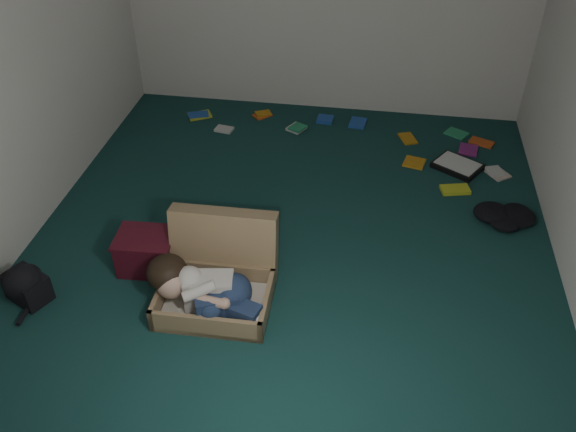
# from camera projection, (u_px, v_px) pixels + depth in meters

# --- Properties ---
(floor) EXTENTS (4.50, 4.50, 0.00)m
(floor) POSITION_uv_depth(u_px,v_px,m) (291.00, 240.00, 4.75)
(floor) COLOR #143A37
(floor) RESTS_ON ground
(wall_front) EXTENTS (4.50, 0.00, 4.50)m
(wall_front) POSITION_uv_depth(u_px,v_px,m) (197.00, 358.00, 2.20)
(wall_front) COLOR white
(wall_front) RESTS_ON ground
(wall_left) EXTENTS (0.00, 4.50, 4.50)m
(wall_left) POSITION_uv_depth(u_px,v_px,m) (6.00, 67.00, 4.21)
(wall_left) COLOR white
(wall_left) RESTS_ON ground
(suitcase) EXTENTS (0.77, 0.75, 0.56)m
(suitcase) POSITION_uv_depth(u_px,v_px,m) (219.00, 275.00, 4.19)
(suitcase) COLOR #947851
(suitcase) RESTS_ON floor
(person) EXTENTS (0.82, 0.39, 0.34)m
(person) POSITION_uv_depth(u_px,v_px,m) (204.00, 289.00, 4.02)
(person) COLOR beige
(person) RESTS_ON suitcase
(maroon_bin) EXTENTS (0.43, 0.35, 0.29)m
(maroon_bin) POSITION_uv_depth(u_px,v_px,m) (147.00, 252.00, 4.42)
(maroon_bin) COLOR #470E1A
(maroon_bin) RESTS_ON floor
(backpack) EXTENTS (0.46, 0.43, 0.22)m
(backpack) POSITION_uv_depth(u_px,v_px,m) (27.00, 286.00, 4.19)
(backpack) COLOR black
(backpack) RESTS_ON floor
(clothing_pile) EXTENTS (0.47, 0.40, 0.14)m
(clothing_pile) POSITION_uv_depth(u_px,v_px,m) (510.00, 216.00, 4.88)
(clothing_pile) COLOR black
(clothing_pile) RESTS_ON floor
(paper_tray) EXTENTS (0.50, 0.47, 0.06)m
(paper_tray) POSITION_uv_depth(u_px,v_px,m) (457.00, 166.00, 5.54)
(paper_tray) COLOR black
(paper_tray) RESTS_ON floor
(book_scatter) EXTENTS (3.13, 1.31, 0.02)m
(book_scatter) POSITION_uv_depth(u_px,v_px,m) (369.00, 139.00, 5.96)
(book_scatter) COLOR #C1D024
(book_scatter) RESTS_ON floor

